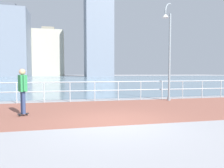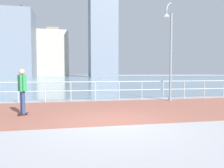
# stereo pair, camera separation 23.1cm
# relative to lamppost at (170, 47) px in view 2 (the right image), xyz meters

# --- Properties ---
(ground) EXTENTS (220.00, 220.00, 0.00)m
(ground) POSITION_rel_lamppost_xyz_m (-4.22, 35.60, -3.13)
(ground) COLOR #9E9EA3
(brick_paving) EXTENTS (28.00, 5.60, 0.01)m
(brick_paving) POSITION_rel_lamppost_xyz_m (-4.22, -2.11, -3.12)
(brick_paving) COLOR #935647
(brick_paving) RESTS_ON ground
(harbor_water) EXTENTS (180.00, 88.00, 0.00)m
(harbor_water) POSITION_rel_lamppost_xyz_m (-4.22, 45.69, -3.12)
(harbor_water) COLOR #6B899E
(harbor_water) RESTS_ON ground
(waterfront_railing) EXTENTS (25.25, 0.06, 1.15)m
(waterfront_railing) POSITION_rel_lamppost_xyz_m (-4.22, 0.69, -2.34)
(waterfront_railing) COLOR #B2BCC1
(waterfront_railing) RESTS_ON ground
(lamppost) EXTENTS (0.73, 0.58, 5.65)m
(lamppost) POSITION_rel_lamppost_xyz_m (0.00, 0.00, 0.00)
(lamppost) COLOR gray
(lamppost) RESTS_ON ground
(skateboarder) EXTENTS (0.40, 0.53, 1.80)m
(skateboarder) POSITION_rel_lamppost_xyz_m (-7.38, -2.74, -2.04)
(skateboarder) COLOR black
(skateboarder) RESTS_ON ground
(tower_glass) EXTENTS (14.71, 14.42, 24.01)m
(tower_glass) POSITION_rel_lamppost_xyz_m (-15.50, 95.89, 8.05)
(tower_glass) COLOR #B2AD99
(tower_glass) RESTS_ON ground
(tower_concrete) EXTENTS (10.63, 14.04, 40.89)m
(tower_concrete) POSITION_rel_lamppost_xyz_m (6.15, 73.01, 16.48)
(tower_concrete) COLOR slate
(tower_concrete) RESTS_ON ground
(tower_beige) EXTENTS (15.41, 11.30, 30.16)m
(tower_beige) POSITION_rel_lamppost_xyz_m (-30.13, 82.63, 11.12)
(tower_beige) COLOR slate
(tower_beige) RESTS_ON ground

